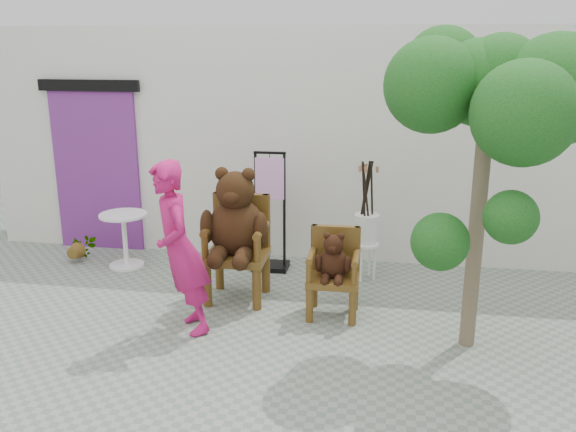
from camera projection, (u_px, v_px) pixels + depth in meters
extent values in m
plane|color=gray|center=(280.00, 351.00, 5.73)|extent=(60.00, 60.00, 0.00)
cube|color=silver|center=(319.00, 141.00, 8.26)|extent=(9.00, 1.00, 3.00)
cube|color=#6F297C|center=(97.00, 171.00, 8.34)|extent=(1.20, 0.08, 2.20)
cube|color=black|center=(88.00, 85.00, 7.99)|extent=(1.40, 0.06, 0.15)
cylinder|color=#4B3110|center=(207.00, 286.00, 6.65)|extent=(0.10, 0.10, 0.46)
cylinder|color=#4B3110|center=(220.00, 270.00, 7.12)|extent=(0.10, 0.10, 0.46)
cylinder|color=#4B3110|center=(257.00, 289.00, 6.56)|extent=(0.10, 0.10, 0.46)
cylinder|color=#4B3110|center=(266.00, 273.00, 7.04)|extent=(0.10, 0.10, 0.46)
cube|color=#4B3110|center=(237.00, 256.00, 6.77)|extent=(0.66, 0.61, 0.09)
cube|color=#4B3110|center=(242.00, 219.00, 6.92)|extent=(0.63, 0.09, 0.61)
cylinder|color=#4B3110|center=(217.00, 218.00, 6.96)|extent=(0.09, 0.09, 0.61)
cylinder|color=#4B3110|center=(205.00, 246.00, 6.53)|extent=(0.08, 0.08, 0.28)
cylinder|color=#4B3110|center=(211.00, 227.00, 6.72)|extent=(0.09, 0.58, 0.09)
cylinder|color=#4B3110|center=(266.00, 221.00, 6.87)|extent=(0.09, 0.09, 0.61)
cylinder|color=#4B3110|center=(257.00, 249.00, 6.44)|extent=(0.08, 0.08, 0.28)
cylinder|color=#4B3110|center=(262.00, 230.00, 6.63)|extent=(0.09, 0.58, 0.09)
ellipsoid|color=black|center=(237.00, 228.00, 6.71)|extent=(0.63, 0.54, 0.66)
sphere|color=black|center=(235.00, 191.00, 6.56)|extent=(0.42, 0.42, 0.42)
ellipsoid|color=black|center=(231.00, 197.00, 6.41)|extent=(0.19, 0.15, 0.15)
sphere|color=black|center=(222.00, 174.00, 6.55)|extent=(0.15, 0.15, 0.15)
sphere|color=black|center=(248.00, 175.00, 6.50)|extent=(0.15, 0.15, 0.15)
ellipsoid|color=black|center=(207.00, 226.00, 6.62)|extent=(0.15, 0.21, 0.38)
ellipsoid|color=black|center=(219.00, 255.00, 6.52)|extent=(0.18, 0.37, 0.18)
sphere|color=black|center=(215.00, 261.00, 6.39)|extent=(0.18, 0.18, 0.18)
ellipsoid|color=black|center=(261.00, 229.00, 6.52)|extent=(0.15, 0.21, 0.38)
ellipsoid|color=black|center=(243.00, 256.00, 6.48)|extent=(0.18, 0.37, 0.18)
sphere|color=black|center=(240.00, 263.00, 6.35)|extent=(0.18, 0.18, 0.18)
cylinder|color=#4B3110|center=(309.00, 305.00, 6.28)|extent=(0.08, 0.08, 0.37)
cylinder|color=#4B3110|center=(314.00, 290.00, 6.66)|extent=(0.08, 0.08, 0.37)
cylinder|color=#4B3110|center=(353.00, 308.00, 6.21)|extent=(0.08, 0.08, 0.37)
cylinder|color=#4B3110|center=(355.00, 293.00, 6.59)|extent=(0.08, 0.08, 0.37)
cube|color=#4B3110|center=(333.00, 279.00, 6.37)|extent=(0.53, 0.49, 0.07)
cube|color=#4B3110|center=(335.00, 248.00, 6.49)|extent=(0.51, 0.07, 0.49)
cylinder|color=#4B3110|center=(314.00, 247.00, 6.53)|extent=(0.07, 0.07, 0.49)
cylinder|color=#4B3110|center=(309.00, 272.00, 6.18)|extent=(0.06, 0.06, 0.22)
cylinder|color=#4B3110|center=(312.00, 255.00, 6.34)|extent=(0.07, 0.46, 0.07)
cylinder|color=#4B3110|center=(357.00, 249.00, 6.46)|extent=(0.07, 0.07, 0.49)
cylinder|color=#4B3110|center=(354.00, 275.00, 6.11)|extent=(0.06, 0.06, 0.22)
cylinder|color=#4B3110|center=(356.00, 257.00, 6.26)|extent=(0.07, 0.46, 0.07)
ellipsoid|color=black|center=(333.00, 264.00, 6.33)|extent=(0.32, 0.27, 0.33)
sphere|color=black|center=(334.00, 245.00, 6.25)|extent=(0.21, 0.21, 0.21)
ellipsoid|color=black|center=(333.00, 249.00, 6.18)|extent=(0.09, 0.08, 0.08)
sphere|color=black|center=(327.00, 236.00, 6.25)|extent=(0.07, 0.07, 0.07)
sphere|color=black|center=(341.00, 237.00, 6.22)|extent=(0.07, 0.07, 0.07)
ellipsoid|color=black|center=(318.00, 263.00, 6.28)|extent=(0.07, 0.11, 0.19)
ellipsoid|color=black|center=(325.00, 278.00, 6.24)|extent=(0.09, 0.18, 0.09)
sphere|color=black|center=(325.00, 282.00, 6.17)|extent=(0.09, 0.09, 0.09)
ellipsoid|color=black|center=(348.00, 265.00, 6.24)|extent=(0.07, 0.11, 0.19)
ellipsoid|color=black|center=(339.00, 279.00, 6.21)|extent=(0.09, 0.18, 0.09)
sphere|color=black|center=(338.00, 283.00, 6.15)|extent=(0.09, 0.09, 0.09)
imported|color=#BB1760|center=(180.00, 249.00, 5.89)|extent=(0.69, 0.76, 1.74)
cylinder|color=white|center=(123.00, 215.00, 7.71)|extent=(0.60, 0.60, 0.03)
cylinder|color=white|center=(125.00, 240.00, 7.80)|extent=(0.06, 0.06, 0.68)
cylinder|color=white|center=(127.00, 265.00, 7.90)|extent=(0.44, 0.44, 0.03)
cube|color=black|center=(256.00, 211.00, 7.65)|extent=(0.03, 0.03, 1.50)
cube|color=black|center=(284.00, 213.00, 7.59)|extent=(0.03, 0.03, 1.50)
cube|color=black|center=(270.00, 153.00, 7.41)|extent=(0.40, 0.03, 0.03)
cube|color=black|center=(271.00, 266.00, 7.82)|extent=(0.45, 0.35, 0.06)
cube|color=#E5A0E9|center=(270.00, 179.00, 7.49)|extent=(0.36, 0.04, 0.52)
cylinder|color=black|center=(270.00, 155.00, 7.42)|extent=(0.01, 0.01, 0.08)
cylinder|color=white|center=(366.00, 244.00, 7.37)|extent=(0.32, 0.32, 0.03)
cylinder|color=white|center=(373.00, 259.00, 7.50)|extent=(0.03, 0.03, 0.44)
cylinder|color=white|center=(359.00, 259.00, 7.53)|extent=(0.03, 0.03, 0.44)
cylinder|color=white|center=(358.00, 263.00, 7.37)|extent=(0.03, 0.03, 0.44)
cylinder|color=white|center=(372.00, 264.00, 7.34)|extent=(0.03, 0.03, 0.44)
cylinder|color=black|center=(366.00, 194.00, 7.25)|extent=(0.15, 0.08, 0.79)
cylinder|color=#9A6646|center=(366.00, 167.00, 7.21)|extent=(0.05, 0.04, 0.08)
cylinder|color=black|center=(365.00, 194.00, 7.24)|extent=(0.15, 0.12, 0.79)
cylinder|color=#9A6646|center=(363.00, 167.00, 7.21)|extent=(0.05, 0.04, 0.08)
cylinder|color=black|center=(365.00, 194.00, 7.24)|extent=(0.12, 0.14, 0.79)
cylinder|color=#9A6646|center=(362.00, 167.00, 7.19)|extent=(0.04, 0.05, 0.08)
cylinder|color=black|center=(364.00, 195.00, 7.19)|extent=(0.09, 0.18, 0.79)
cylinder|color=#9A6646|center=(360.00, 169.00, 7.09)|extent=(0.04, 0.05, 0.08)
cylinder|color=black|center=(372.00, 196.00, 7.18)|extent=(0.06, 0.16, 0.79)
cylinder|color=#9A6646|center=(377.00, 169.00, 7.07)|extent=(0.04, 0.05, 0.08)
cylinder|color=black|center=(366.00, 196.00, 7.16)|extent=(0.13, 0.06, 0.80)
cylinder|color=#9A6646|center=(366.00, 170.00, 7.04)|extent=(0.05, 0.04, 0.08)
cylinder|color=brown|center=(477.00, 219.00, 5.53)|extent=(0.14, 0.14, 2.50)
sphere|color=#103C13|center=(432.00, 85.00, 5.31)|extent=(0.84, 0.84, 0.84)
sphere|color=#103C13|center=(556.00, 90.00, 5.07)|extent=(0.94, 0.94, 0.94)
sphere|color=#103C13|center=(503.00, 78.00, 5.49)|extent=(0.65, 0.65, 0.65)
sphere|color=#103C13|center=(479.00, 82.00, 5.37)|extent=(0.77, 0.77, 0.77)
sphere|color=#103C13|center=(443.00, 66.00, 5.62)|extent=(0.74, 0.74, 0.74)
sphere|color=#103C13|center=(500.00, 75.00, 5.29)|extent=(0.73, 0.73, 0.73)
sphere|color=#103C13|center=(524.00, 113.00, 4.81)|extent=(0.86, 0.86, 0.86)
sphere|color=#103C13|center=(440.00, 242.00, 5.18)|extent=(0.50, 0.50, 0.50)
sphere|color=#103C13|center=(511.00, 217.00, 4.94)|extent=(0.45, 0.45, 0.45)
imported|color=#103C13|center=(80.00, 247.00, 8.06)|extent=(0.35, 0.30, 0.37)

